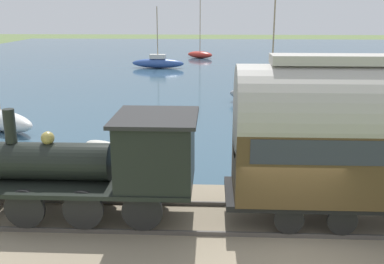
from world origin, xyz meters
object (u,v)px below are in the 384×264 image
object	(u,v)px
sailboat_red	(200,54)
rowboat_near_shore	(365,152)
sailboat_gray	(271,95)
sailboat_blue	(158,63)
rowboat_off_pier	(105,147)
steam_locomotive	(114,159)
sailboat_white	(1,120)

from	to	relation	value
sailboat_red	rowboat_near_shore	world-z (taller)	sailboat_red
sailboat_gray	sailboat_blue	bearing A→B (deg)	49.34
sailboat_blue	rowboat_off_pier	distance (m)	29.06
steam_locomotive	rowboat_near_shore	distance (m)	11.78
sailboat_white	sailboat_gray	distance (m)	16.54
sailboat_white	sailboat_gray	xyz separation A→B (m)	(7.21, -14.89, 0.08)
rowboat_near_shore	rowboat_off_pier	size ratio (longest dim) A/B	1.11
sailboat_red	sailboat_blue	xyz separation A→B (m)	(-10.14, 4.19, 0.07)
sailboat_white	rowboat_off_pier	bearing A→B (deg)	-87.31
rowboat_off_pier	sailboat_blue	bearing A→B (deg)	36.29
sailboat_white	sailboat_red	bearing A→B (deg)	16.74
steam_locomotive	sailboat_red	world-z (taller)	sailboat_red
rowboat_near_shore	sailboat_white	bearing A→B (deg)	96.62
sailboat_blue	rowboat_near_shore	xyz separation A→B (m)	(-29.28, -12.37, -0.33)
steam_locomotive	rowboat_near_shore	size ratio (longest dim) A/B	2.29
sailboat_gray	rowboat_off_pier	xyz separation A→B (m)	(-10.67, 8.57, -0.41)
sailboat_white	rowboat_off_pier	world-z (taller)	sailboat_white
sailboat_white	sailboat_red	world-z (taller)	sailboat_red
sailboat_red	sailboat_gray	world-z (taller)	sailboat_gray
sailboat_red	rowboat_near_shore	distance (m)	40.26
sailboat_red	rowboat_off_pier	distance (m)	39.29
sailboat_white	steam_locomotive	bearing A→B (deg)	-110.85
sailboat_white	rowboat_near_shore	distance (m)	17.94
sailboat_gray	steam_locomotive	bearing A→B (deg)	-178.41
sailboat_white	rowboat_near_shore	xyz separation A→B (m)	(-3.71, -17.55, -0.33)
steam_locomotive	rowboat_off_pier	size ratio (longest dim) A/B	2.55
sailboat_white	sailboat_blue	size ratio (longest dim) A/B	1.09
sailboat_white	rowboat_off_pier	distance (m)	7.21
sailboat_gray	sailboat_red	bearing A→B (deg)	32.43
steam_locomotive	rowboat_off_pier	xyz separation A→B (m)	(7.36, 2.05, -2.00)
sailboat_white	rowboat_near_shore	world-z (taller)	sailboat_white
sailboat_red	rowboat_near_shore	xyz separation A→B (m)	(-39.42, -8.18, -0.26)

